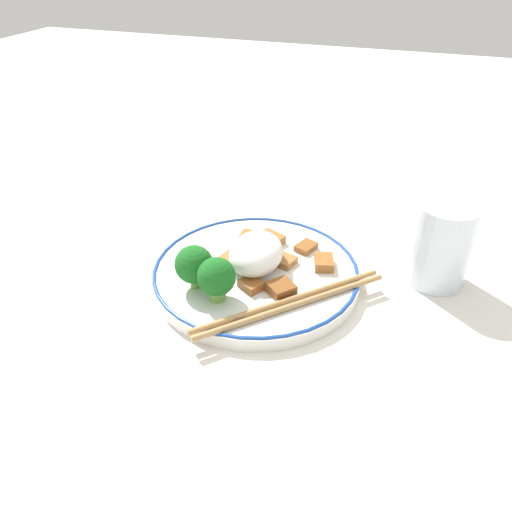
{
  "coord_description": "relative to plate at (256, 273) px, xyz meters",
  "views": [
    {
      "loc": [
        0.49,
        0.17,
        0.39
      ],
      "look_at": [
        0.0,
        0.0,
        0.04
      ],
      "focal_mm": 35.0,
      "sensor_mm": 36.0,
      "label": 1
    }
  ],
  "objects": [
    {
      "name": "meat_on_rice_edge",
      "position": [
        -0.02,
        0.03,
        0.01
      ],
      "size": [
        0.03,
        0.03,
        0.01
      ],
      "color": "#9E6633",
      "rests_on": "plate"
    },
    {
      "name": "broccoli_back_left",
      "position": [
        0.06,
        -0.06,
        0.04
      ],
      "size": [
        0.05,
        0.05,
        0.06
      ],
      "color": "#72AD4C",
      "rests_on": "plate"
    },
    {
      "name": "plate",
      "position": [
        0.0,
        0.0,
        0.0
      ],
      "size": [
        0.27,
        0.27,
        0.02
      ],
      "color": "white",
      "rests_on": "ground_plane"
    },
    {
      "name": "rice_mound",
      "position": [
        -0.0,
        0.0,
        0.03
      ],
      "size": [
        0.08,
        0.07,
        0.05
      ],
      "color": "white",
      "rests_on": "plate"
    },
    {
      "name": "meat_near_front",
      "position": [
        -0.06,
        -0.03,
        0.01
      ],
      "size": [
        0.03,
        0.02,
        0.01
      ],
      "color": "#995B28",
      "rests_on": "plate"
    },
    {
      "name": "chopsticks",
      "position": [
        0.06,
        0.06,
        0.01
      ],
      "size": [
        0.19,
        0.19,
        0.01
      ],
      "color": "#AD8451",
      "rests_on": "plate"
    },
    {
      "name": "meat_mid_left",
      "position": [
        -0.03,
        0.08,
        0.01
      ],
      "size": [
        0.04,
        0.03,
        0.01
      ],
      "color": "#995B28",
      "rests_on": "plate"
    },
    {
      "name": "broccoli_back_center",
      "position": [
        0.07,
        -0.02,
        0.04
      ],
      "size": [
        0.05,
        0.05,
        0.05
      ],
      "color": "#72AD4C",
      "rests_on": "plate"
    },
    {
      "name": "meat_far_scatter",
      "position": [
        -0.07,
        0.0,
        0.01
      ],
      "size": [
        0.03,
        0.04,
        0.01
      ],
      "color": "#9E6633",
      "rests_on": "plate"
    },
    {
      "name": "meat_near_back",
      "position": [
        0.04,
        0.04,
        0.01
      ],
      "size": [
        0.04,
        0.04,
        0.01
      ],
      "color": "brown",
      "rests_on": "plate"
    },
    {
      "name": "meat_near_right",
      "position": [
        0.0,
        -0.03,
        0.01
      ],
      "size": [
        0.04,
        0.04,
        0.01
      ],
      "color": "#9E6633",
      "rests_on": "plate"
    },
    {
      "name": "meat_near_left",
      "position": [
        -0.07,
        0.05,
        0.01
      ],
      "size": [
        0.03,
        0.03,
        0.01
      ],
      "color": "brown",
      "rests_on": "plate"
    },
    {
      "name": "meat_mid_right",
      "position": [
        0.04,
        0.01,
        0.01
      ],
      "size": [
        0.03,
        0.04,
        0.01
      ],
      "color": "brown",
      "rests_on": "plate"
    },
    {
      "name": "drinking_glass",
      "position": [
        -0.08,
        0.22,
        0.04
      ],
      "size": [
        0.07,
        0.07,
        0.11
      ],
      "color": "silver",
      "rests_on": "ground_plane"
    },
    {
      "name": "ground_plane",
      "position": [
        0.0,
        0.0,
        -0.01
      ],
      "size": [
        3.0,
        3.0,
        0.0
      ],
      "primitive_type": "plane",
      "color": "silver"
    }
  ]
}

